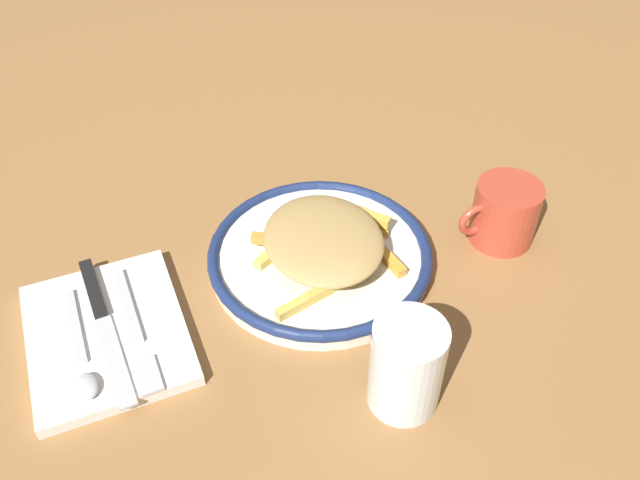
{
  "coord_description": "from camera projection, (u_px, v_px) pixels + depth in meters",
  "views": [
    {
      "loc": [
        0.22,
        0.5,
        0.55
      ],
      "look_at": [
        0.0,
        0.0,
        0.04
      ],
      "focal_mm": 37.08,
      "sensor_mm": 36.0,
      "label": 1
    }
  ],
  "objects": [
    {
      "name": "ground_plane",
      "position": [
        320.0,
        264.0,
        0.78
      ],
      "size": [
        2.6,
        2.6,
        0.0
      ],
      "primitive_type": "plane",
      "color": "olive"
    },
    {
      "name": "plate",
      "position": [
        320.0,
        256.0,
        0.77
      ],
      "size": [
        0.26,
        0.26,
        0.03
      ],
      "color": "silver",
      "rests_on": "ground_plane"
    },
    {
      "name": "fries_heap",
      "position": [
        327.0,
        240.0,
        0.75
      ],
      "size": [
        0.17,
        0.17,
        0.04
      ],
      "color": "gold",
      "rests_on": "plate"
    },
    {
      "name": "napkin",
      "position": [
        107.0,
        334.0,
        0.7
      ],
      "size": [
        0.16,
        0.2,
        0.01
      ],
      "primitive_type": "cube",
      "rotation": [
        0.0,
        0.0,
        -0.02
      ],
      "color": "white",
      "rests_on": "ground_plane"
    },
    {
      "name": "fork",
      "position": [
        134.0,
        328.0,
        0.69
      ],
      "size": [
        0.02,
        0.18,
        0.0
      ],
      "color": "silver",
      "rests_on": "napkin"
    },
    {
      "name": "knife",
      "position": [
        101.0,
        315.0,
        0.7
      ],
      "size": [
        0.02,
        0.21,
        0.01
      ],
      "color": "black",
      "rests_on": "napkin"
    },
    {
      "name": "spoon",
      "position": [
        82.0,
        361.0,
        0.66
      ],
      "size": [
        0.02,
        0.15,
        0.01
      ],
      "color": "silver",
      "rests_on": "napkin"
    },
    {
      "name": "water_glass",
      "position": [
        410.0,
        364.0,
        0.61
      ],
      "size": [
        0.07,
        0.07,
        0.1
      ],
      "primitive_type": "cylinder",
      "color": "silver",
      "rests_on": "ground_plane"
    },
    {
      "name": "coffee_mug",
      "position": [
        504.0,
        213.0,
        0.79
      ],
      "size": [
        0.1,
        0.08,
        0.08
      ],
      "color": "#B7412D",
      "rests_on": "ground_plane"
    }
  ]
}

